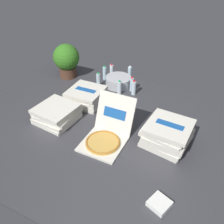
{
  "coord_description": "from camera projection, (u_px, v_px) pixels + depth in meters",
  "views": [
    {
      "loc": [
        0.97,
        -1.8,
        1.66
      ],
      "look_at": [
        0.03,
        0.1,
        0.14
      ],
      "focal_mm": 38.32,
      "sensor_mm": 36.0,
      "label": 1
    }
  ],
  "objects": [
    {
      "name": "water_bottle_0",
      "position": [
        119.0,
        88.0,
        3.12
      ],
      "size": [
        0.06,
        0.06,
        0.2
      ],
      "color": "white",
      "rests_on": "ground_plane"
    },
    {
      "name": "water_bottle_2",
      "position": [
        134.0,
        88.0,
        3.12
      ],
      "size": [
        0.06,
        0.06,
        0.2
      ],
      "color": "silver",
      "rests_on": "ground_plane"
    },
    {
      "name": "potted_plant",
      "position": [
        67.0,
        59.0,
        3.44
      ],
      "size": [
        0.37,
        0.37,
        0.49
      ],
      "color": "#513323",
      "rests_on": "ground_plane"
    },
    {
      "name": "water_bottle_5",
      "position": [
        105.0,
        73.0,
        3.47
      ],
      "size": [
        0.06,
        0.06,
        0.2
      ],
      "color": "silver",
      "rests_on": "ground_plane"
    },
    {
      "name": "water_bottle_1",
      "position": [
        132.0,
        84.0,
        3.2
      ],
      "size": [
        0.06,
        0.06,
        0.2
      ],
      "color": "silver",
      "rests_on": "ground_plane"
    },
    {
      "name": "pizza_stack_center_near",
      "position": [
        167.0,
        134.0,
        2.33
      ],
      "size": [
        0.48,
        0.47,
        0.26
      ],
      "color": "silver",
      "rests_on": "ground_plane"
    },
    {
      "name": "water_bottle_6",
      "position": [
        130.0,
        73.0,
        3.47
      ],
      "size": [
        0.06,
        0.06,
        0.2
      ],
      "color": "silver",
      "rests_on": "ground_plane"
    },
    {
      "name": "open_pizza_box",
      "position": [
        106.0,
        135.0,
        2.4
      ],
      "size": [
        0.41,
        0.57,
        0.4
      ],
      "color": "silver",
      "rests_on": "ground_plane"
    },
    {
      "name": "pizza_stack_right_near",
      "position": [
        86.0,
        96.0,
        2.97
      ],
      "size": [
        0.44,
        0.45,
        0.18
      ],
      "color": "silver",
      "rests_on": "ground_plane"
    },
    {
      "name": "pizza_stack_right_far",
      "position": [
        57.0,
        113.0,
        2.67
      ],
      "size": [
        0.45,
        0.45,
        0.18
      ],
      "color": "silver",
      "rests_on": "ground_plane"
    },
    {
      "name": "water_bottle_3",
      "position": [
        112.0,
        71.0,
        3.53
      ],
      "size": [
        0.06,
        0.06,
        0.2
      ],
      "color": "white",
      "rests_on": "ground_plane"
    },
    {
      "name": "water_bottle_4",
      "position": [
        98.0,
        80.0,
        3.3
      ],
      "size": [
        0.06,
        0.06,
        0.2
      ],
      "color": "silver",
      "rests_on": "ground_plane"
    },
    {
      "name": "ice_bucket",
      "position": [
        118.0,
        81.0,
        3.33
      ],
      "size": [
        0.36,
        0.36,
        0.13
      ],
      "primitive_type": "cylinder",
      "color": "#B7BABF",
      "rests_on": "ground_plane"
    },
    {
      "name": "ground_plane",
      "position": [
        105.0,
        127.0,
        2.63
      ],
      "size": [
        3.2,
        2.4,
        0.02
      ],
      "primitive_type": "cube",
      "color": "#38383D"
    },
    {
      "name": "napkin_pile",
      "position": [
        159.0,
        204.0,
        1.83
      ],
      "size": [
        0.19,
        0.19,
        0.05
      ],
      "primitive_type": "cube",
      "rotation": [
        0.0,
        0.0,
        -0.34
      ],
      "color": "white",
      "rests_on": "ground_plane"
    }
  ]
}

